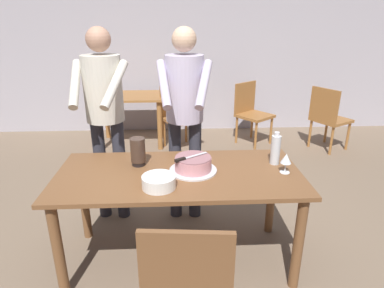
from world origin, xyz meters
The scene contains 16 objects.
ground_plane centered at (0.00, 0.00, 0.00)m, with size 14.00×14.00×0.00m, color #7A6651.
back_wall centered at (0.00, 3.32, 1.35)m, with size 10.00×0.12×2.70m, color #ADA8B2.
main_dining_table centered at (0.00, 0.00, 0.64)m, with size 1.74×0.80×0.75m.
cake_on_platter centered at (0.10, 0.02, 0.80)m, with size 0.34×0.34×0.11m.
cake_knife centered at (0.04, -0.02, 0.87)m, with size 0.24×0.17×0.02m.
plate_stack centered at (-0.13, -0.21, 0.79)m, with size 0.22×0.22×0.08m.
wine_glass_near centered at (0.75, -0.04, 0.85)m, with size 0.08×0.08×0.14m.
water_bottle centered at (0.72, 0.12, 0.86)m, with size 0.07×0.07×0.25m.
hurricane_lamp centered at (-0.30, 0.15, 0.86)m, with size 0.11×0.11×0.21m.
person_cutting_cake centered at (0.06, 0.61, 1.08)m, with size 0.47×0.56×1.72m.
person_standing_beside centered at (-0.62, 0.64, 1.08)m, with size 0.46×0.57×1.72m.
chair_near_side centered at (0.03, -0.78, 0.49)m, with size 0.48×0.48×0.90m.
background_table centered at (-0.67, 2.62, 0.58)m, with size 1.00×0.70×0.74m.
background_chair_0 centered at (0.02, 2.45, 0.49)m, with size 0.59×0.59×0.90m.
background_chair_1 centered at (2.12, 2.23, 0.49)m, with size 0.60×0.60×0.90m.
background_chair_2 centered at (1.11, 2.59, 0.49)m, with size 0.62×0.62×0.90m.
Camera 1 is at (-0.01, -2.10, 1.77)m, focal length 30.68 mm.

